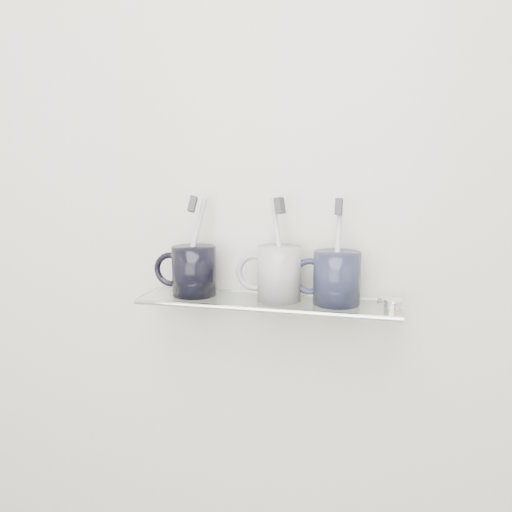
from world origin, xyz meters
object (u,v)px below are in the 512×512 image
(mug_left, at_px, (194,271))
(mug_center, at_px, (279,273))
(mug_right, at_px, (337,278))
(shelf_glass, at_px, (267,302))

(mug_left, distance_m, mug_center, 0.17)
(mug_left, bearing_deg, mug_right, -19.92)
(mug_left, height_order, mug_right, same)
(shelf_glass, bearing_deg, mug_right, 2.19)
(mug_left, distance_m, mug_right, 0.28)
(mug_center, distance_m, mug_right, 0.11)
(shelf_glass, distance_m, mug_right, 0.14)
(mug_left, xyz_separation_m, mug_center, (0.17, 0.00, 0.00))
(shelf_glass, xyz_separation_m, mug_right, (0.13, 0.00, 0.05))
(shelf_glass, height_order, mug_center, mug_center)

